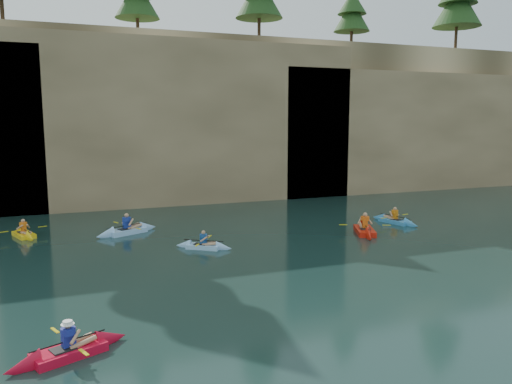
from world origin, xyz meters
name	(u,v)px	position (x,y,z in m)	size (l,w,h in m)	color
ground	(311,339)	(0.00, 0.00, 0.00)	(160.00, 160.00, 0.00)	black
cliff	(142,116)	(0.00, 30.00, 6.00)	(70.00, 16.00, 12.00)	tan
cliff_slab_center	(187,120)	(2.00, 22.60, 5.70)	(24.00, 2.40, 11.40)	#9E8660
cliff_slab_east	(425,130)	(22.00, 22.60, 4.92)	(26.00, 2.40, 9.84)	#9E8660
sea_cave_center	(99,185)	(-4.00, 21.95, 1.60)	(3.50, 1.00, 3.20)	black
sea_cave_east	(297,167)	(10.00, 21.95, 2.25)	(5.00, 1.00, 4.50)	black
main_kayaker	(69,351)	(-6.00, 1.20, 0.15)	(3.09, 1.97, 1.13)	red
kayaker_ltblue_near	(204,246)	(-0.27, 10.04, 0.13)	(2.53, 2.00, 1.03)	#96C9FA
kayaker_red_far	(365,230)	(8.20, 10.08, 0.16)	(2.43, 3.65, 1.34)	red
kayaker_yellow	(24,234)	(-7.99, 15.40, 0.14)	(2.12, 2.81, 1.13)	yellow
kayaker_ltblue_mid	(127,231)	(-3.14, 14.31, 0.16)	(3.44, 2.35, 1.31)	#98C9FF
kayaker_blue_east	(395,221)	(11.20, 11.69, 0.14)	(2.20, 3.26, 1.13)	#3D90CF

